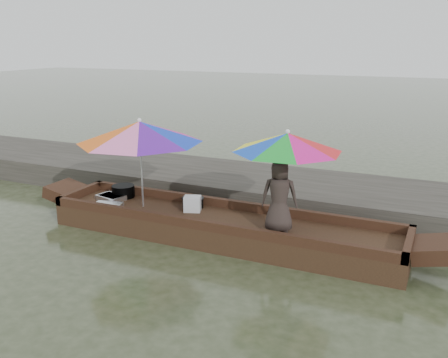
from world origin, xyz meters
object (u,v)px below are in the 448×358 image
at_px(vendor, 279,195).
at_px(umbrella_stern, 286,181).
at_px(cooking_pot, 123,191).
at_px(tray_scallop, 107,206).
at_px(charcoal_grill, 193,203).
at_px(tray_crayfish, 111,198).
at_px(supply_bag, 192,204).
at_px(umbrella_bow, 141,163).
at_px(boat_hull, 221,229).

distance_m(vendor, umbrella_stern, 0.24).
height_order(cooking_pot, tray_scallop, cooking_pot).
relative_size(charcoal_grill, vendor, 0.32).
bearing_deg(tray_crayfish, supply_bag, 2.78).
relative_size(tray_crayfish, tray_scallop, 1.00).
xyz_separation_m(vendor, umbrella_stern, (0.06, 0.11, 0.21)).
distance_m(cooking_pot, umbrella_bow, 0.98).
bearing_deg(tray_scallop, umbrella_stern, 5.39).
relative_size(vendor, umbrella_bow, 0.53).
relative_size(tray_crayfish, charcoal_grill, 1.36).
bearing_deg(vendor, umbrella_stern, -132.56).
relative_size(supply_bag, vendor, 0.25).
xyz_separation_m(cooking_pot, vendor, (3.17, -0.43, 0.46)).
distance_m(supply_bag, umbrella_stern, 1.81).
distance_m(boat_hull, tray_scallop, 2.09).
relative_size(cooking_pot, vendor, 0.37).
bearing_deg(tray_scallop, vendor, 3.45).
bearing_deg(umbrella_stern, vendor, -118.70).
xyz_separation_m(tray_scallop, supply_bag, (1.45, 0.44, 0.10)).
bearing_deg(tray_crayfish, charcoal_grill, 8.91).
relative_size(supply_bag, umbrella_bow, 0.13).
distance_m(boat_hull, cooking_pot, 2.20).
xyz_separation_m(charcoal_grill, supply_bag, (0.08, -0.16, 0.05)).
bearing_deg(supply_bag, tray_scallop, -163.06).
distance_m(vendor, umbrella_bow, 2.53).
bearing_deg(cooking_pot, vendor, -7.71).
xyz_separation_m(boat_hull, umbrella_stern, (1.07, 0.00, 0.95)).
relative_size(tray_crayfish, supply_bag, 1.74).
relative_size(charcoal_grill, supply_bag, 1.28).
bearing_deg(umbrella_stern, umbrella_bow, 180.00).
distance_m(boat_hull, umbrella_stern, 1.43).
bearing_deg(supply_bag, umbrella_bow, -170.80).
xyz_separation_m(tray_scallop, umbrella_bow, (0.55, 0.30, 0.74)).
height_order(charcoal_grill, vendor, vendor).
height_order(vendor, umbrella_stern, umbrella_stern).
relative_size(supply_bag, umbrella_stern, 0.17).
bearing_deg(vendor, cooking_pot, -21.56).
distance_m(tray_crayfish, charcoal_grill, 1.58).
bearing_deg(tray_crayfish, boat_hull, -1.69).
bearing_deg(tray_crayfish, cooking_pot, 69.50).
bearing_deg(umbrella_bow, charcoal_grill, 20.73).
height_order(tray_crayfish, umbrella_stern, umbrella_stern).
bearing_deg(tray_scallop, supply_bag, 16.94).
xyz_separation_m(tray_crayfish, supply_bag, (1.64, 0.08, 0.09)).
xyz_separation_m(cooking_pot, tray_scallop, (0.10, -0.61, -0.08)).
bearing_deg(tray_crayfish, vendor, -3.09).
xyz_separation_m(tray_scallop, charcoal_grill, (1.37, 0.61, 0.05)).
relative_size(umbrella_bow, umbrella_stern, 1.29).
bearing_deg(cooking_pot, charcoal_grill, -0.32).
height_order(cooking_pot, umbrella_stern, umbrella_stern).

